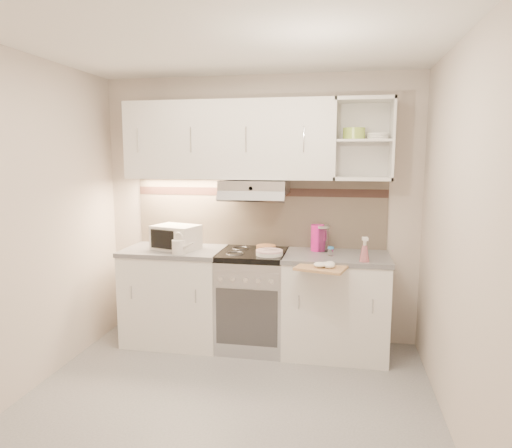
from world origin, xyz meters
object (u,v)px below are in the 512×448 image
pink_pitcher (318,238)px  cutting_board (322,267)px  watering_can (179,246)px  spray_bottle (365,251)px  glass_jar (322,238)px  microwave (176,237)px  electric_range (253,299)px  plate_stack (269,253)px

pink_pitcher → cutting_board: bearing=-67.3°
watering_can → spray_bottle: size_ratio=1.03×
glass_jar → cutting_board: (0.02, -0.49, -0.15)m
pink_pitcher → microwave: bearing=-157.9°
cutting_board → electric_range: bearing=166.1°
plate_stack → glass_jar: bearing=29.4°
cutting_board → watering_can: bearing=-171.0°
electric_range → spray_bottle: (0.98, -0.22, 0.53)m
electric_range → watering_can: watering_can is taller
plate_stack → watering_can: bearing=-172.4°
pink_pitcher → spray_bottle: pink_pitcher is taller
electric_range → plate_stack: (0.17, -0.12, 0.47)m
watering_can → microwave: bearing=136.8°
plate_stack → cutting_board: 0.53m
glass_jar → cutting_board: bearing=-87.3°
microwave → glass_jar: glass_jar is taller
glass_jar → watering_can: bearing=-163.9°
microwave → cutting_board: (1.36, -0.34, -0.14)m
microwave → glass_jar: 1.35m
microwave → spray_bottle: size_ratio=2.10×
plate_stack → spray_bottle: 0.81m
electric_range → pink_pitcher: 0.82m
microwave → plate_stack: microwave is taller
electric_range → spray_bottle: size_ratio=4.10×
glass_jar → electric_range: bearing=-167.7°
pink_pitcher → cutting_board: (0.07, -0.49, -0.15)m
watering_can → pink_pitcher: 1.25m
spray_bottle → watering_can: bearing=169.9°
electric_range → plate_stack: bearing=-34.6°
cutting_board → plate_stack: bearing=168.4°
plate_stack → spray_bottle: (0.81, -0.10, 0.06)m
plate_stack → electric_range: bearing=145.4°
microwave → cutting_board: 1.41m
watering_can → pink_pitcher: (1.19, 0.37, 0.05)m
electric_range → pink_pitcher: (0.57, 0.14, 0.57)m
microwave → plate_stack: 0.90m
spray_bottle → cutting_board: 0.38m
watering_can → spray_bottle: spray_bottle is taller
spray_bottle → glass_jar: bearing=125.1°
microwave → electric_range: bearing=18.2°
electric_range → watering_can: size_ratio=3.98×
watering_can → pink_pitcher: bearing=36.5°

